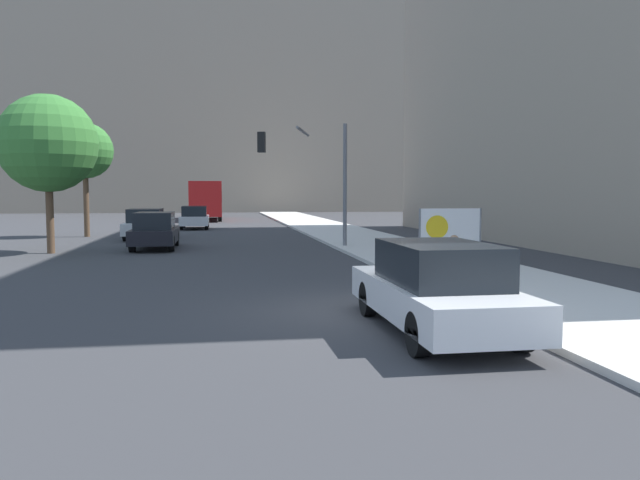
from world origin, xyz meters
name	(u,v)px	position (x,y,z in m)	size (l,w,h in m)	color
ground_plane	(375,312)	(0.00, 0.00, 0.00)	(160.00, 160.00, 0.00)	#38383A
sidewalk_curb	(376,244)	(3.91, 15.00, 0.06)	(4.30, 90.00, 0.12)	beige
building_backdrop_far	(224,108)	(-2.00, 68.49, 12.91)	(52.00, 12.00, 25.82)	gray
seated_protester	(454,258)	(2.56, 2.46, 0.74)	(0.98, 0.77, 1.16)	#474C56
pedestrian_behind	(448,235)	(4.16, 7.03, 0.98)	(0.34, 0.34, 1.69)	black
protest_banner	(450,235)	(3.98, 6.45, 1.02)	(1.99, 0.06, 1.69)	slate
traffic_light_pole	(311,162)	(0.84, 13.98, 3.55)	(3.61, 3.37, 4.98)	slate
parked_car_curbside	(436,288)	(0.54, -1.90, 0.74)	(1.74, 4.75, 1.48)	white
car_on_road_nearest	(155,231)	(-5.50, 14.66, 0.74)	(1.71, 4.42, 1.50)	black
car_on_road_midblock	(146,224)	(-6.50, 20.50, 0.75)	(1.83, 4.63, 1.50)	silver
car_on_road_distant	(195,217)	(-4.41, 29.04, 0.73)	(1.76, 4.33, 1.46)	silver
city_bus_on_road	(206,198)	(-3.88, 42.32, 1.84)	(2.52, 10.76, 3.20)	red
street_tree_near_curb	(48,144)	(-9.21, 13.32, 4.12)	(3.66, 3.66, 5.96)	brown
street_tree_midblock	(85,151)	(-9.70, 22.48, 4.44)	(2.88, 2.88, 5.91)	brown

